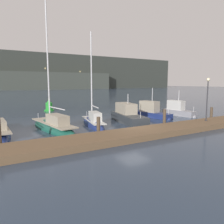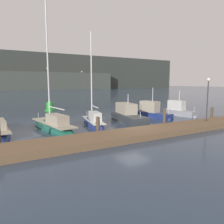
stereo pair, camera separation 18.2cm
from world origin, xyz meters
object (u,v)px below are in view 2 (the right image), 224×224
object	(u,v)px
motorboat_berth_6	(179,113)
dock_lamppost	(208,92)
motorboat_berth_4	(128,118)
sailboat_berth_2	(53,128)
motorboat_berth_5	(152,114)
channel_buoy	(50,106)
sailboat_berth_3	(93,124)

from	to	relation	value
motorboat_berth_6	dock_lamppost	bearing A→B (deg)	-113.76
motorboat_berth_4	sailboat_berth_2	bearing A→B (deg)	179.55
motorboat_berth_5	channel_buoy	distance (m)	15.14
sailboat_berth_2	dock_lamppost	distance (m)	14.54
sailboat_berth_3	motorboat_berth_6	size ratio (longest dim) A/B	1.94
sailboat_berth_2	channel_buoy	world-z (taller)	sailboat_berth_2
motorboat_berth_4	channel_buoy	bearing A→B (deg)	109.30
sailboat_berth_2	channel_buoy	distance (m)	13.75
dock_lamppost	motorboat_berth_6	bearing A→B (deg)	66.24
motorboat_berth_5	dock_lamppost	bearing A→B (deg)	-80.29
motorboat_berth_4	motorboat_berth_5	bearing A→B (deg)	17.25
motorboat_berth_4	motorboat_berth_6	world-z (taller)	motorboat_berth_6
motorboat_berth_5	motorboat_berth_6	xyz separation A→B (m)	(3.71, -0.67, -0.04)
motorboat_berth_6	dock_lamppost	world-z (taller)	dock_lamppost
sailboat_berth_2	channel_buoy	xyz separation A→B (m)	(3.01, 13.41, 0.51)
sailboat_berth_2	motorboat_berth_4	xyz separation A→B (m)	(7.73, -0.06, 0.24)
sailboat_berth_3	motorboat_berth_5	xyz separation A→B (m)	(8.29, 1.30, 0.18)
motorboat_berth_5	motorboat_berth_6	distance (m)	3.77
sailboat_berth_3	dock_lamppost	size ratio (longest dim) A/B	2.34
sailboat_berth_3	channel_buoy	distance (m)	13.44
motorboat_berth_6	sailboat_berth_2	bearing A→B (deg)	-177.74
motorboat_berth_5	motorboat_berth_6	world-z (taller)	motorboat_berth_5
channel_buoy	dock_lamppost	world-z (taller)	dock_lamppost
sailboat_berth_2	sailboat_berth_3	xyz separation A→B (m)	(3.81, 0.00, -0.00)
sailboat_berth_2	dock_lamppost	bearing A→B (deg)	-21.68
channel_buoy	motorboat_berth_4	bearing A→B (deg)	-70.70
sailboat_berth_3	motorboat_berth_4	size ratio (longest dim) A/B	1.39
sailboat_berth_3	motorboat_berth_5	distance (m)	8.39
sailboat_berth_3	motorboat_berth_4	xyz separation A→B (m)	(3.92, -0.06, 0.24)
sailboat_berth_2	motorboat_berth_6	world-z (taller)	sailboat_berth_2
sailboat_berth_2	motorboat_berth_5	xyz separation A→B (m)	(12.10, 1.30, 0.18)
sailboat_berth_2	sailboat_berth_3	size ratio (longest dim) A/B	1.24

